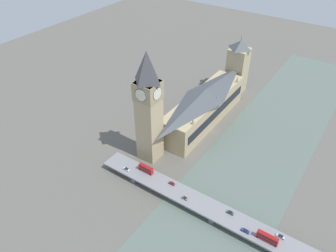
# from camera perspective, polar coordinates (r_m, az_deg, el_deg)

# --- Properties ---
(ground_plane) EXTENTS (600.00, 600.00, 0.00)m
(ground_plane) POSITION_cam_1_polar(r_m,az_deg,el_deg) (261.07, 8.07, -1.01)
(ground_plane) COLOR #605E56
(river_water) EXTENTS (65.90, 360.00, 0.30)m
(river_water) POSITION_cam_1_polar(r_m,az_deg,el_deg) (250.99, 15.96, -4.00)
(river_water) COLOR slate
(river_water) RESTS_ON ground_plane
(parliament_hall) EXTENTS (23.62, 96.03, 29.94)m
(parliament_hall) POSITION_cam_1_polar(r_m,az_deg,el_deg) (263.64, 6.34, 3.51)
(parliament_hall) COLOR tan
(parliament_hall) RESTS_ON ground_plane
(clock_tower) EXTENTS (14.92, 14.92, 80.36)m
(clock_tower) POSITION_cam_1_polar(r_m,az_deg,el_deg) (211.34, -3.41, 3.54)
(clock_tower) COLOR tan
(clock_tower) RESTS_ON ground_plane
(victoria_tower) EXTENTS (16.28, 16.28, 53.29)m
(victoria_tower) POSITION_cam_1_polar(r_m,az_deg,el_deg) (307.09, 12.00, 10.05)
(victoria_tower) COLOR tan
(victoria_tower) RESTS_ON ground_plane
(road_bridge) EXTENTS (163.80, 14.18, 5.20)m
(road_bridge) POSITION_cam_1_polar(r_m,az_deg,el_deg) (198.30, 8.36, -14.58)
(road_bridge) COLOR slate
(road_bridge) RESTS_ON ground_plane
(double_decker_bus_lead) EXTENTS (11.73, 2.46, 4.76)m
(double_decker_bus_lead) POSITION_cam_1_polar(r_m,az_deg,el_deg) (189.05, 16.92, -18.10)
(double_decker_bus_lead) COLOR red
(double_decker_bus_lead) RESTS_ON road_bridge
(double_decker_bus_mid) EXTENTS (10.49, 2.55, 4.94)m
(double_decker_bus_mid) POSITION_cam_1_polar(r_m,az_deg,el_deg) (215.87, -3.87, -7.43)
(double_decker_bus_mid) COLOR red
(double_decker_bus_mid) RESTS_ON road_bridge
(car_northbound_lead) EXTENTS (4.58, 1.88, 1.29)m
(car_northbound_lead) POSITION_cam_1_polar(r_m,az_deg,el_deg) (194.07, 18.99, -17.71)
(car_northbound_lead) COLOR silver
(car_northbound_lead) RESTS_ON road_bridge
(car_northbound_tail) EXTENTS (4.70, 1.91, 1.36)m
(car_northbound_tail) POSITION_cam_1_polar(r_m,az_deg,el_deg) (191.16, 13.34, -17.34)
(car_northbound_tail) COLOR navy
(car_northbound_tail) RESTS_ON road_bridge
(car_southbound_lead) EXTENTS (3.96, 1.74, 1.32)m
(car_southbound_lead) POSITION_cam_1_polar(r_m,az_deg,el_deg) (201.15, 2.92, -12.42)
(car_southbound_lead) COLOR slate
(car_southbound_lead) RESTS_ON road_bridge
(car_southbound_mid) EXTENTS (4.31, 1.77, 1.31)m
(car_southbound_mid) POSITION_cam_1_polar(r_m,az_deg,el_deg) (208.98, 0.67, -9.97)
(car_southbound_mid) COLOR maroon
(car_southbound_mid) RESTS_ON road_bridge
(car_southbound_tail) EXTENTS (4.05, 1.81, 1.52)m
(car_southbound_tail) POSITION_cam_1_polar(r_m,az_deg,el_deg) (197.11, 10.79, -14.59)
(car_southbound_tail) COLOR #2D5638
(car_southbound_tail) RESTS_ON road_bridge
(car_southbound_extra) EXTENTS (4.80, 1.86, 1.43)m
(car_southbound_extra) POSITION_cam_1_polar(r_m,az_deg,el_deg) (219.71, -7.26, -7.46)
(car_southbound_extra) COLOR silver
(car_southbound_extra) RESTS_ON road_bridge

